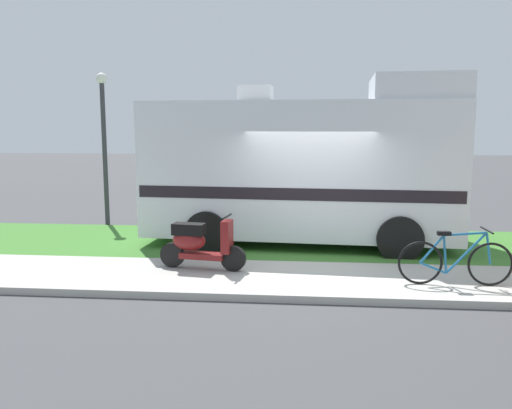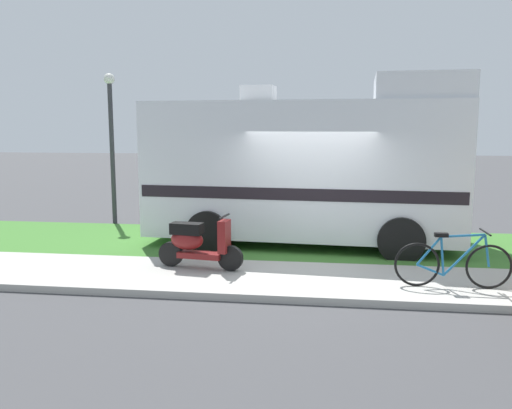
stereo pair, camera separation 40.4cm
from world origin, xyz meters
name	(u,v)px [view 1 (the left image)]	position (x,y,z in m)	size (l,w,h in m)	color
ground_plane	(308,265)	(0.00, 0.00, 0.00)	(80.00, 80.00, 0.00)	#424244
sidewalk	(309,280)	(0.00, -1.20, 0.06)	(24.00, 2.00, 0.12)	#ADAAA3
grass_strip	(308,245)	(0.00, 1.50, 0.04)	(24.00, 3.40, 0.08)	#3D752D
motorhome_rv	(305,167)	(-0.08, 1.73, 1.72)	(6.69, 2.93, 3.60)	silver
scooter	(199,243)	(-1.91, -0.86, 0.58)	(1.56, 0.54, 0.97)	black
bicycle	(455,261)	(2.27, -1.43, 0.51)	(1.77, 0.52, 0.90)	black
pickup_truck_near	(268,181)	(-1.18, 5.97, 0.97)	(5.26, 2.51, 1.81)	#B7B29E
street_lamp_post	(104,133)	(-5.29, 3.60, 2.42)	(0.28, 0.28, 3.96)	#333338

